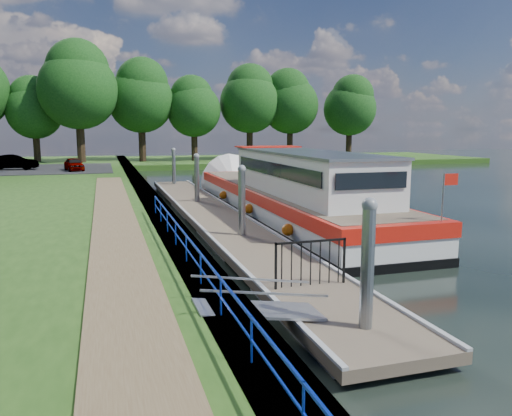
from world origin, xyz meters
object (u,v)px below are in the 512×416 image
object	(u,v)px
car_a	(74,164)
barge	(282,194)
car_b	(13,162)
pontoon	(215,219)

from	to	relation	value
car_a	barge	bearing A→B (deg)	-75.81
car_a	car_b	size ratio (longest dim) A/B	0.82
pontoon	car_b	world-z (taller)	car_b
car_a	car_b	bearing A→B (deg)	141.19
car_b	pontoon	bearing A→B (deg)	-149.35
pontoon	car_b	xyz separation A→B (m)	(-11.97, 24.47, 1.28)
car_b	barge	bearing A→B (deg)	-141.74
pontoon	car_b	distance (m)	27.28
barge	car_b	bearing A→B (deg)	123.68
pontoon	car_a	size ratio (longest dim) A/B	9.57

